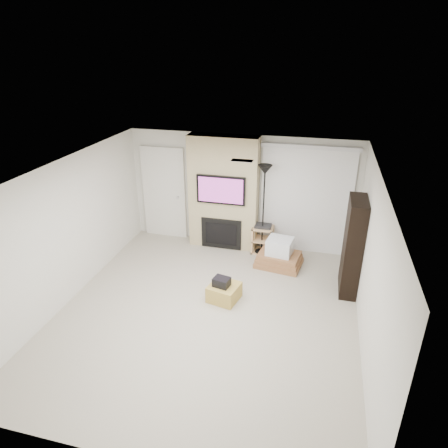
% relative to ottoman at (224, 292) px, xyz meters
% --- Properties ---
extents(floor, '(5.00, 5.50, 0.00)m').
position_rel_ottoman_xyz_m(floor, '(-0.19, -0.47, -0.15)').
color(floor, '#ACA390').
rests_on(floor, ground).
extents(ceiling, '(5.00, 5.50, 0.00)m').
position_rel_ottoman_xyz_m(ceiling, '(-0.19, -0.47, 2.35)').
color(ceiling, white).
rests_on(ceiling, wall_back).
extents(wall_back, '(5.00, 0.00, 2.50)m').
position_rel_ottoman_xyz_m(wall_back, '(-0.19, 2.28, 1.10)').
color(wall_back, silver).
rests_on(wall_back, ground).
extents(wall_front, '(5.00, 0.00, 2.50)m').
position_rel_ottoman_xyz_m(wall_front, '(-0.19, -3.22, 1.10)').
color(wall_front, silver).
rests_on(wall_front, ground).
extents(wall_left, '(0.00, 5.50, 2.50)m').
position_rel_ottoman_xyz_m(wall_left, '(-2.69, -0.47, 1.10)').
color(wall_left, silver).
rests_on(wall_left, ground).
extents(wall_right, '(0.00, 5.50, 2.50)m').
position_rel_ottoman_xyz_m(wall_right, '(2.31, -0.47, 1.10)').
color(wall_right, silver).
rests_on(wall_right, ground).
extents(hvac_vent, '(0.35, 0.18, 0.01)m').
position_rel_ottoman_xyz_m(hvac_vent, '(0.21, 0.33, 2.35)').
color(hvac_vent, silver).
rests_on(hvac_vent, ceiling).
extents(ottoman, '(0.60, 0.60, 0.30)m').
position_rel_ottoman_xyz_m(ottoman, '(0.00, 0.00, 0.00)').
color(ottoman, '#B39341').
rests_on(ottoman, floor).
extents(black_bag, '(0.32, 0.28, 0.16)m').
position_rel_ottoman_xyz_m(black_bag, '(-0.04, -0.03, 0.23)').
color(black_bag, black).
rests_on(black_bag, ottoman).
extents(fireplace_wall, '(1.50, 0.47, 2.50)m').
position_rel_ottoman_xyz_m(fireplace_wall, '(-0.54, 2.07, 1.09)').
color(fireplace_wall, tan).
rests_on(fireplace_wall, floor).
extents(entry_door, '(1.02, 0.11, 2.14)m').
position_rel_ottoman_xyz_m(entry_door, '(-1.99, 2.25, 0.90)').
color(entry_door, silver).
rests_on(entry_door, floor).
extents(vertical_blinds, '(1.98, 0.10, 2.37)m').
position_rel_ottoman_xyz_m(vertical_blinds, '(1.21, 2.23, 1.12)').
color(vertical_blinds, silver).
rests_on(vertical_blinds, floor).
extents(floor_lamp, '(0.30, 0.30, 1.99)m').
position_rel_ottoman_xyz_m(floor_lamp, '(0.37, 1.89, 1.42)').
color(floor_lamp, black).
rests_on(floor_lamp, floor).
extents(av_stand, '(0.45, 0.38, 0.66)m').
position_rel_ottoman_xyz_m(av_stand, '(0.38, 1.94, 0.20)').
color(av_stand, '#E4B37A').
rests_on(av_stand, floor).
extents(box_stack, '(0.99, 0.81, 0.61)m').
position_rel_ottoman_xyz_m(box_stack, '(0.81, 1.45, 0.08)').
color(box_stack, '#92603A').
rests_on(box_stack, floor).
extents(bookshelf, '(0.30, 0.80, 1.80)m').
position_rel_ottoman_xyz_m(bookshelf, '(2.15, 0.88, 0.75)').
color(bookshelf, black).
rests_on(bookshelf, floor).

